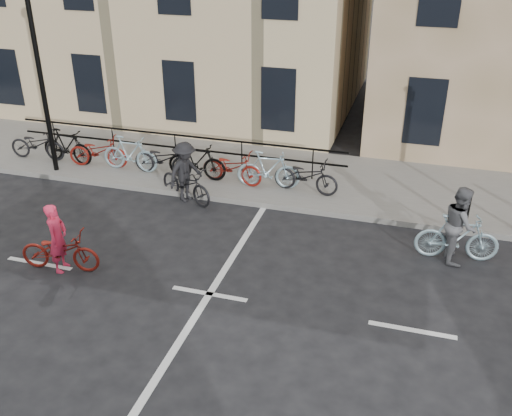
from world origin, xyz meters
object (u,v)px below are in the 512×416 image
(cyclist_pink, at_px, (59,247))
(cyclist_dark, at_px, (186,178))
(lamp_post, at_px, (37,56))
(cyclist_grey, at_px, (458,231))

(cyclist_pink, xyz_separation_m, cyclist_dark, (1.26, 3.93, 0.11))
(lamp_post, bearing_deg, cyclist_pink, -54.89)
(cyclist_pink, bearing_deg, cyclist_dark, -26.07)
(lamp_post, xyz_separation_m, cyclist_grey, (11.26, -1.57, -2.78))
(cyclist_pink, bearing_deg, cyclist_grey, -79.00)
(lamp_post, distance_m, cyclist_dark, 5.24)
(cyclist_grey, bearing_deg, cyclist_dark, 74.50)
(cyclist_pink, bearing_deg, lamp_post, 26.77)
(cyclist_grey, distance_m, cyclist_dark, 6.97)
(lamp_post, relative_size, cyclist_dark, 2.71)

